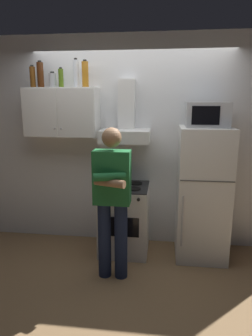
{
  "coord_description": "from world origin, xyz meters",
  "views": [
    {
      "loc": [
        0.42,
        -3.28,
        1.91
      ],
      "look_at": [
        0.0,
        0.0,
        1.15
      ],
      "focal_mm": 32.05,
      "sensor_mm": 36.0,
      "label": 1
    }
  ],
  "objects": [
    {
      "name": "ground_plane",
      "position": [
        0.0,
        0.0,
        0.0
      ],
      "size": [
        7.0,
        7.0,
        0.0
      ],
      "primitive_type": "plane",
      "color": "olive"
    },
    {
      "name": "back_wall_tiled",
      "position": [
        0.0,
        0.6,
        1.35
      ],
      "size": [
        4.8,
        0.1,
        2.7
      ],
      "primitive_type": "cube",
      "color": "white",
      "rests_on": "ground_plane"
    },
    {
      "name": "upper_cabinet",
      "position": [
        -0.85,
        0.37,
        1.75
      ],
      "size": [
        0.9,
        0.37,
        0.6
      ],
      "color": "white"
    },
    {
      "name": "stove_oven",
      "position": [
        -0.05,
        0.25,
        0.43
      ],
      "size": [
        0.6,
        0.62,
        0.87
      ],
      "color": "white",
      "rests_on": "ground_plane"
    },
    {
      "name": "range_hood",
      "position": [
        -0.05,
        0.38,
        1.6
      ],
      "size": [
        0.6,
        0.44,
        0.75
      ],
      "color": "white"
    },
    {
      "name": "refrigerator",
      "position": [
        0.9,
        0.25,
        0.8
      ],
      "size": [
        0.6,
        0.62,
        1.6
      ],
      "color": "white",
      "rests_on": "ground_plane"
    },
    {
      "name": "microwave",
      "position": [
        0.9,
        0.27,
        1.74
      ],
      "size": [
        0.48,
        0.37,
        0.28
      ],
      "color": "#B7BABF",
      "rests_on": "refrigerator"
    },
    {
      "name": "person_standing",
      "position": [
        -0.1,
        -0.36,
        0.9
      ],
      "size": [
        0.38,
        0.33,
        1.64
      ],
      "color": "#192342",
      "rests_on": "ground_plane"
    },
    {
      "name": "bottle_vodka_clear",
      "position": [
        -0.65,
        0.36,
        2.21
      ],
      "size": [
        0.07,
        0.07,
        0.34
      ],
      "color": "silver",
      "rests_on": "upper_cabinet"
    },
    {
      "name": "bottle_olive_oil",
      "position": [
        -0.85,
        0.39,
        2.16
      ],
      "size": [
        0.06,
        0.06,
        0.24
      ],
      "color": "#4C6B19",
      "rests_on": "upper_cabinet"
    },
    {
      "name": "bottle_beer_brown",
      "position": [
        -1.19,
        0.35,
        2.18
      ],
      "size": [
        0.07,
        0.07,
        0.26
      ],
      "color": "brown",
      "rests_on": "upper_cabinet"
    },
    {
      "name": "bottle_liquor_amber",
      "position": [
        -0.54,
        0.37,
        2.2
      ],
      "size": [
        0.08,
        0.08,
        0.32
      ],
      "color": "#B7721E",
      "rests_on": "upper_cabinet"
    },
    {
      "name": "bottle_canister_steel",
      "position": [
        -0.97,
        0.41,
        2.14
      ],
      "size": [
        0.09,
        0.09,
        0.19
      ],
      "color": "#B2B5BA",
      "rests_on": "upper_cabinet"
    },
    {
      "name": "bottle_rum_dark",
      "position": [
        -1.09,
        0.35,
        2.2
      ],
      "size": [
        0.08,
        0.08,
        0.31
      ],
      "color": "#47230F",
      "rests_on": "upper_cabinet"
    }
  ]
}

